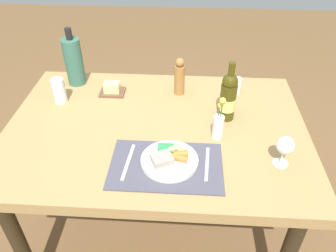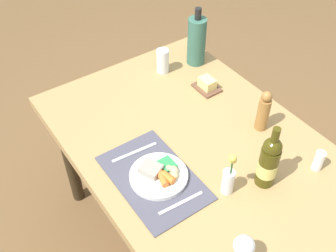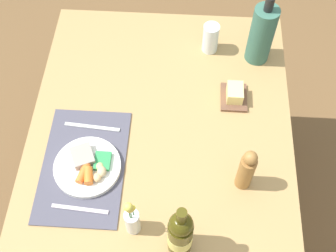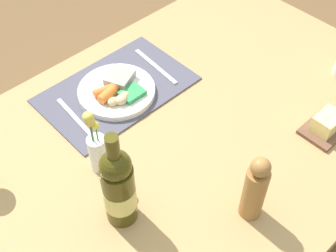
{
  "view_description": "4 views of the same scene",
  "coord_description": "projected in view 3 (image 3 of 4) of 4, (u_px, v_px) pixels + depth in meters",
  "views": [
    {
      "loc": [
        0.13,
        -1.23,
        1.73
      ],
      "look_at": [
        0.06,
        -0.07,
        0.83
      ],
      "focal_mm": 35.81,
      "sensor_mm": 36.0,
      "label": 1
    },
    {
      "loc": [
        0.94,
        -0.8,
        2.04
      ],
      "look_at": [
        -0.09,
        -0.08,
        0.84
      ],
      "focal_mm": 43.35,
      "sensor_mm": 36.0,
      "label": 2
    },
    {
      "loc": [
        0.75,
        0.08,
        2.16
      ],
      "look_at": [
        -0.06,
        0.03,
        0.86
      ],
      "focal_mm": 46.98,
      "sensor_mm": 36.0,
      "label": 3
    },
    {
      "loc": [
        0.63,
        0.57,
        1.73
      ],
      "look_at": [
        0.09,
        -0.01,
        0.83
      ],
      "focal_mm": 47.7,
      "sensor_mm": 36.0,
      "label": 4
    }
  ],
  "objects": [
    {
      "name": "dining_table",
      "position": [
        159.0,
        164.0,
        1.65
      ],
      "size": [
        1.4,
        0.97,
        0.77
      ],
      "color": "#A9844F",
      "rests_on": "ground_plane"
    },
    {
      "name": "wine_bottle",
      "position": [
        180.0,
        234.0,
        1.3
      ],
      "size": [
        0.08,
        0.08,
        0.29
      ],
      "color": "#403A0D",
      "rests_on": "dining_table"
    },
    {
      "name": "placemat",
      "position": [
        84.0,
        165.0,
        1.54
      ],
      "size": [
        0.46,
        0.29,
        0.01
      ],
      "primitive_type": "cube",
      "color": "#4A4957",
      "rests_on": "dining_table"
    },
    {
      "name": "butter_dish",
      "position": [
        234.0,
        95.0,
        1.68
      ],
      "size": [
        0.13,
        0.1,
        0.06
      ],
      "color": "brown",
      "rests_on": "dining_table"
    },
    {
      "name": "dinner_plate",
      "position": [
        88.0,
        166.0,
        1.52
      ],
      "size": [
        0.23,
        0.23,
        0.05
      ],
      "color": "white",
      "rests_on": "placemat"
    },
    {
      "name": "fork",
      "position": [
        92.0,
        127.0,
        1.62
      ],
      "size": [
        0.03,
        0.21,
        0.0
      ],
      "primitive_type": "cube",
      "rotation": [
        0.0,
        0.0,
        -0.08
      ],
      "color": "silver",
      "rests_on": "placemat"
    },
    {
      "name": "ground_plane",
      "position": [
        161.0,
        225.0,
        2.23
      ],
      "size": [
        8.0,
        8.0,
        0.0
      ],
      "primitive_type": "plane",
      "color": "brown"
    },
    {
      "name": "water_tumbler",
      "position": [
        210.0,
        40.0,
        1.79
      ],
      "size": [
        0.06,
        0.06,
        0.13
      ],
      "color": "silver",
      "rests_on": "dining_table"
    },
    {
      "name": "knife",
      "position": [
        80.0,
        209.0,
        1.45
      ],
      "size": [
        0.03,
        0.19,
        0.0
      ],
      "primitive_type": "cube",
      "rotation": [
        0.0,
        0.0,
        -0.07
      ],
      "color": "silver",
      "rests_on": "placemat"
    },
    {
      "name": "flower_vase",
      "position": [
        132.0,
        220.0,
        1.36
      ],
      "size": [
        0.05,
        0.05,
        0.21
      ],
      "color": "silver",
      "rests_on": "dining_table"
    },
    {
      "name": "cooler_bottle",
      "position": [
        262.0,
        34.0,
        1.7
      ],
      "size": [
        0.1,
        0.1,
        0.32
      ],
      "color": "#376655",
      "rests_on": "dining_table"
    },
    {
      "name": "pepper_mill",
      "position": [
        246.0,
        170.0,
        1.43
      ],
      "size": [
        0.05,
        0.05,
        0.2
      ],
      "color": "#9C6B35",
      "rests_on": "dining_table"
    }
  ]
}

